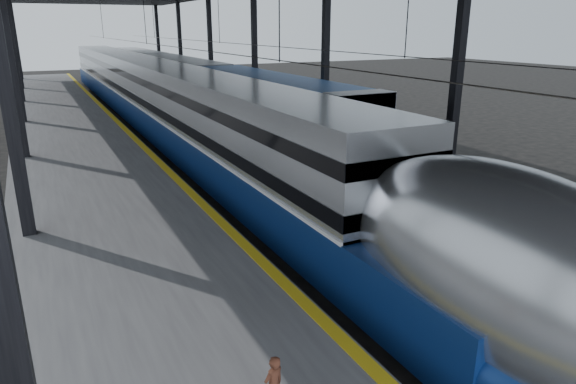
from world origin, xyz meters
TOP-DOWN VIEW (x-y plane):
  - ground at (0.00, 0.00)m, footprint 160.00×160.00m
  - platform at (-3.50, 20.00)m, footprint 6.00×80.00m
  - yellow_strip at (-0.70, 20.00)m, footprint 0.30×80.00m
  - rails at (4.50, 20.00)m, footprint 6.52×80.00m
  - tgv_train at (2.00, 23.16)m, footprint 3.08×65.20m
  - second_train at (7.00, 34.42)m, footprint 2.87×56.05m

SIDE VIEW (x-z plane):
  - ground at x=0.00m, z-range 0.00..0.00m
  - rails at x=4.50m, z-range 0.00..0.16m
  - platform at x=-3.50m, z-range 0.00..1.00m
  - yellow_strip at x=-0.70m, z-range 1.00..1.01m
  - second_train at x=7.00m, z-range 0.03..3.97m
  - tgv_train at x=2.00m, z-range -0.14..4.27m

